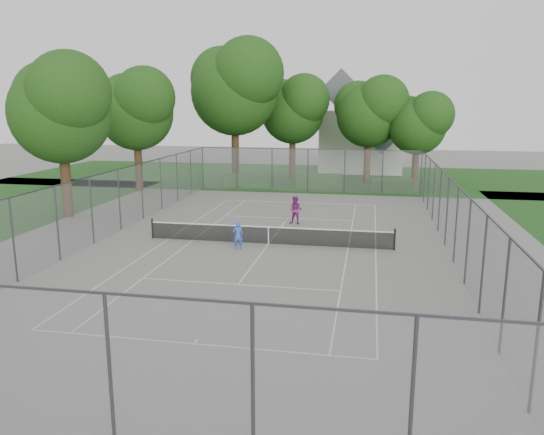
% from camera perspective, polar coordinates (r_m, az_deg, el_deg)
% --- Properties ---
extents(ground, '(120.00, 120.00, 0.00)m').
position_cam_1_polar(ground, '(27.58, -0.38, -2.87)').
color(ground, slate).
rests_on(ground, ground).
extents(grass_far, '(60.00, 20.00, 0.00)m').
position_cam_1_polar(grass_far, '(52.87, 5.02, 4.37)').
color(grass_far, '#174112').
rests_on(grass_far, ground).
extents(court_markings, '(11.03, 23.83, 0.01)m').
position_cam_1_polar(court_markings, '(27.57, -0.38, -2.86)').
color(court_markings, silver).
rests_on(court_markings, ground).
extents(tennis_net, '(12.87, 0.10, 1.10)m').
position_cam_1_polar(tennis_net, '(27.45, -0.39, -1.84)').
color(tennis_net, black).
rests_on(tennis_net, ground).
extents(perimeter_fence, '(18.08, 34.08, 3.52)m').
position_cam_1_polar(perimeter_fence, '(27.16, -0.39, 0.82)').
color(perimeter_fence, '#38383D').
rests_on(perimeter_fence, ground).
extents(tree_far_left, '(8.90, 8.12, 12.79)m').
position_cam_1_polar(tree_far_left, '(48.40, -3.97, 14.10)').
color(tree_far_left, '#352213').
rests_on(tree_far_left, ground).
extents(tree_far_midleft, '(6.88, 6.28, 9.89)m').
position_cam_1_polar(tree_far_midleft, '(51.51, 2.33, 11.78)').
color(tree_far_midleft, '#352213').
rests_on(tree_far_midleft, ground).
extents(tree_far_midright, '(6.69, 6.11, 9.62)m').
position_cam_1_polar(tree_far_midright, '(49.25, 10.50, 11.36)').
color(tree_far_midright, '#352213').
rests_on(tree_far_midright, ground).
extents(tree_far_right, '(5.70, 5.21, 8.20)m').
position_cam_1_polar(tree_far_right, '(48.24, 15.50, 9.94)').
color(tree_far_right, '#352213').
rests_on(tree_far_right, ground).
extents(tree_side_back, '(6.99, 6.39, 10.05)m').
position_cam_1_polar(tree_side_back, '(45.07, -14.42, 11.50)').
color(tree_side_back, '#352213').
rests_on(tree_side_back, ground).
extents(tree_side_front, '(7.15, 6.53, 10.28)m').
position_cam_1_polar(tree_side_front, '(35.85, -21.81, 11.18)').
color(tree_side_front, '#352213').
rests_on(tree_side_front, ground).
extents(hedge_left, '(4.23, 1.27, 1.06)m').
position_cam_1_polar(hedge_left, '(46.49, -2.48, 3.99)').
color(hedge_left, '#204C18').
rests_on(hedge_left, ground).
extents(hedge_mid, '(3.93, 1.12, 1.24)m').
position_cam_1_polar(hedge_mid, '(45.62, 5.10, 3.91)').
color(hedge_mid, '#204C18').
rests_on(hedge_mid, ground).
extents(hedge_right, '(3.33, 1.22, 1.00)m').
position_cam_1_polar(hedge_right, '(44.88, 12.78, 3.36)').
color(hedge_right, '#204C18').
rests_on(hedge_right, ground).
extents(house, '(8.48, 6.57, 10.55)m').
position_cam_1_polar(house, '(57.68, 9.61, 9.14)').
color(house, silver).
rests_on(house, ground).
extents(girl_player, '(0.59, 0.48, 1.40)m').
position_cam_1_polar(girl_player, '(26.55, -3.69, -1.93)').
color(girl_player, blue).
rests_on(girl_player, ground).
extents(woman_player, '(0.95, 0.80, 1.72)m').
position_cam_1_polar(woman_player, '(31.90, 2.57, 0.78)').
color(woman_player, '#7C2971').
rests_on(woman_player, ground).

